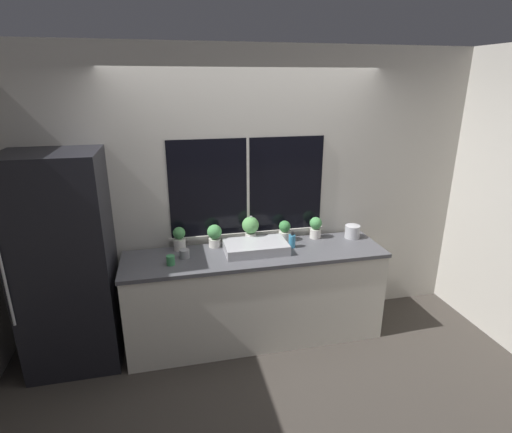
{
  "coord_description": "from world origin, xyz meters",
  "views": [
    {
      "loc": [
        -0.74,
        -2.97,
        2.38
      ],
      "look_at": [
        0.0,
        0.3,
        1.24
      ],
      "focal_mm": 28.0,
      "sensor_mm": 36.0,
      "label": 1
    }
  ],
  "objects_px": {
    "mug_grey": "(184,254)",
    "potted_plant_right": "(285,231)",
    "potted_plant_left": "(215,235)",
    "kettle": "(352,231)",
    "sink": "(256,247)",
    "potted_plant_center": "(250,228)",
    "refrigerator": "(66,264)",
    "potted_plant_far_left": "(179,238)",
    "mug_green": "(171,260)",
    "potted_plant_far_right": "(316,227)",
    "soap_bottle": "(292,241)"
  },
  "relations": [
    {
      "from": "sink",
      "to": "potted_plant_center",
      "type": "bearing_deg",
      "value": 92.49
    },
    {
      "from": "potted_plant_far_right",
      "to": "kettle",
      "type": "relative_size",
      "value": 1.47
    },
    {
      "from": "sink",
      "to": "kettle",
      "type": "xyz_separation_m",
      "value": [
        1.02,
        0.12,
        0.02
      ]
    },
    {
      "from": "potted_plant_center",
      "to": "potted_plant_right",
      "type": "height_order",
      "value": "potted_plant_center"
    },
    {
      "from": "refrigerator",
      "to": "potted_plant_center",
      "type": "relative_size",
      "value": 6.96
    },
    {
      "from": "potted_plant_far_right",
      "to": "kettle",
      "type": "height_order",
      "value": "potted_plant_far_right"
    },
    {
      "from": "sink",
      "to": "potted_plant_far_right",
      "type": "height_order",
      "value": "sink"
    },
    {
      "from": "mug_grey",
      "to": "potted_plant_right",
      "type": "bearing_deg",
      "value": 11.43
    },
    {
      "from": "refrigerator",
      "to": "potted_plant_center",
      "type": "xyz_separation_m",
      "value": [
        1.62,
        0.19,
        0.12
      ]
    },
    {
      "from": "sink",
      "to": "potted_plant_center",
      "type": "relative_size",
      "value": 2.13
    },
    {
      "from": "potted_plant_left",
      "to": "kettle",
      "type": "xyz_separation_m",
      "value": [
        1.37,
        -0.08,
        -0.05
      ]
    },
    {
      "from": "potted_plant_far_left",
      "to": "soap_bottle",
      "type": "relative_size",
      "value": 1.39
    },
    {
      "from": "potted_plant_left",
      "to": "kettle",
      "type": "height_order",
      "value": "potted_plant_left"
    },
    {
      "from": "potted_plant_right",
      "to": "soap_bottle",
      "type": "bearing_deg",
      "value": -83.66
    },
    {
      "from": "potted_plant_center",
      "to": "kettle",
      "type": "xyz_separation_m",
      "value": [
        1.03,
        -0.08,
        -0.09
      ]
    },
    {
      "from": "potted_plant_far_right",
      "to": "soap_bottle",
      "type": "relative_size",
      "value": 1.36
    },
    {
      "from": "mug_grey",
      "to": "mug_green",
      "type": "distance_m",
      "value": 0.17
    },
    {
      "from": "potted_plant_left",
      "to": "kettle",
      "type": "relative_size",
      "value": 1.48
    },
    {
      "from": "refrigerator",
      "to": "kettle",
      "type": "distance_m",
      "value": 2.65
    },
    {
      "from": "potted_plant_left",
      "to": "mug_grey",
      "type": "xyz_separation_m",
      "value": [
        -0.3,
        -0.2,
        -0.08
      ]
    },
    {
      "from": "refrigerator",
      "to": "mug_green",
      "type": "height_order",
      "value": "refrigerator"
    },
    {
      "from": "potted_plant_right",
      "to": "mug_green",
      "type": "bearing_deg",
      "value": -164.21
    },
    {
      "from": "potted_plant_far_right",
      "to": "potted_plant_center",
      "type": "bearing_deg",
      "value": 180.0
    },
    {
      "from": "refrigerator",
      "to": "potted_plant_far_right",
      "type": "relative_size",
      "value": 8.66
    },
    {
      "from": "refrigerator",
      "to": "sink",
      "type": "distance_m",
      "value": 1.63
    },
    {
      "from": "refrigerator",
      "to": "potted_plant_left",
      "type": "bearing_deg",
      "value": 8.66
    },
    {
      "from": "refrigerator",
      "to": "mug_grey",
      "type": "bearing_deg",
      "value": -0.27
    },
    {
      "from": "mug_green",
      "to": "potted_plant_far_right",
      "type": "bearing_deg",
      "value": 12.36
    },
    {
      "from": "potted_plant_right",
      "to": "mug_grey",
      "type": "bearing_deg",
      "value": -168.57
    },
    {
      "from": "potted_plant_center",
      "to": "mug_grey",
      "type": "distance_m",
      "value": 0.68
    },
    {
      "from": "potted_plant_center",
      "to": "mug_grey",
      "type": "height_order",
      "value": "potted_plant_center"
    },
    {
      "from": "potted_plant_right",
      "to": "mug_green",
      "type": "distance_m",
      "value": 1.15
    },
    {
      "from": "potted_plant_left",
      "to": "potted_plant_far_right",
      "type": "xyz_separation_m",
      "value": [
        1.01,
        0.0,
        -0.0
      ]
    },
    {
      "from": "refrigerator",
      "to": "potted_plant_far_left",
      "type": "bearing_deg",
      "value": 11.58
    },
    {
      "from": "mug_grey",
      "to": "mug_green",
      "type": "relative_size",
      "value": 1.06
    },
    {
      "from": "potted_plant_right",
      "to": "kettle",
      "type": "xyz_separation_m",
      "value": [
        0.68,
        -0.08,
        -0.03
      ]
    },
    {
      "from": "sink",
      "to": "mug_grey",
      "type": "relative_size",
      "value": 6.48
    },
    {
      "from": "refrigerator",
      "to": "sink",
      "type": "xyz_separation_m",
      "value": [
        1.63,
        -0.01,
        0.0
      ]
    },
    {
      "from": "potted_plant_far_right",
      "to": "kettle",
      "type": "bearing_deg",
      "value": -12.21
    },
    {
      "from": "sink",
      "to": "mug_green",
      "type": "relative_size",
      "value": 6.85
    },
    {
      "from": "sink",
      "to": "potted_plant_far_right",
      "type": "xyz_separation_m",
      "value": [
        0.66,
        0.2,
        0.07
      ]
    },
    {
      "from": "potted_plant_right",
      "to": "mug_green",
      "type": "height_order",
      "value": "potted_plant_right"
    },
    {
      "from": "potted_plant_left",
      "to": "soap_bottle",
      "type": "xyz_separation_m",
      "value": [
        0.71,
        -0.18,
        -0.05
      ]
    },
    {
      "from": "sink",
      "to": "mug_green",
      "type": "distance_m",
      "value": 0.78
    },
    {
      "from": "potted_plant_left",
      "to": "potted_plant_right",
      "type": "distance_m",
      "value": 0.69
    },
    {
      "from": "soap_bottle",
      "to": "mug_green",
      "type": "distance_m",
      "value": 1.13
    },
    {
      "from": "potted_plant_far_right",
      "to": "mug_grey",
      "type": "relative_size",
      "value": 2.45
    },
    {
      "from": "potted_plant_far_left",
      "to": "potted_plant_far_right",
      "type": "distance_m",
      "value": 1.33
    },
    {
      "from": "mug_grey",
      "to": "refrigerator",
      "type": "bearing_deg",
      "value": 179.73
    },
    {
      "from": "potted_plant_far_left",
      "to": "potted_plant_left",
      "type": "xyz_separation_m",
      "value": [
        0.33,
        0.0,
        0.01
      ]
    }
  ]
}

